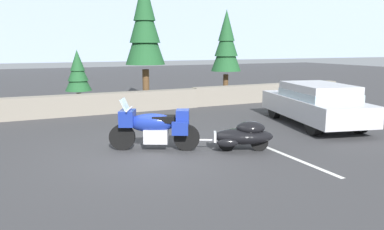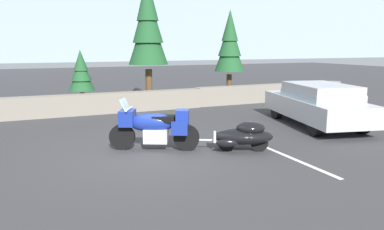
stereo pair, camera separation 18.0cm
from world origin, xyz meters
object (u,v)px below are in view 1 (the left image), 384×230
car_shaped_trailer (244,135)px  sedan_at_right_edge (315,102)px  pine_tree_secondary (78,73)px  pine_tree_far_right (226,44)px  touring_motorcycle (154,126)px  pine_tree_tall (145,25)px

car_shaped_trailer → sedan_at_right_edge: (3.84, 1.67, 0.36)m
pine_tree_secondary → pine_tree_far_right: pine_tree_far_right is taller
pine_tree_secondary → car_shaped_trailer: bearing=-70.5°
touring_motorcycle → pine_tree_tall: bearing=73.8°
pine_tree_far_right → pine_tree_secondary: bearing=-178.9°
car_shaped_trailer → pine_tree_tall: pine_tree_tall is taller
touring_motorcycle → car_shaped_trailer: bearing=-26.4°
touring_motorcycle → sedan_at_right_edge: (5.87, 0.66, 0.15)m
pine_tree_tall → pine_tree_secondary: 3.47m
pine_tree_secondary → pine_tree_tall: bearing=-1.8°
car_shaped_trailer → pine_tree_tall: bearing=90.1°
touring_motorcycle → car_shaped_trailer: size_ratio=1.00×
touring_motorcycle → pine_tree_tall: 7.83m
touring_motorcycle → pine_tree_secondary: 7.19m
touring_motorcycle → pine_tree_secondary: (-0.84, 7.08, 0.93)m
touring_motorcycle → sedan_at_right_edge: size_ratio=0.44×
car_shaped_trailer → pine_tree_far_right: size_ratio=0.49×
pine_tree_secondary → touring_motorcycle: bearing=-83.2°
sedan_at_right_edge → pine_tree_tall: (-3.85, 6.33, 2.74)m
touring_motorcycle → pine_tree_tall: pine_tree_tall is taller
touring_motorcycle → sedan_at_right_edge: bearing=6.4°
touring_motorcycle → pine_tree_secondary: pine_tree_secondary is taller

